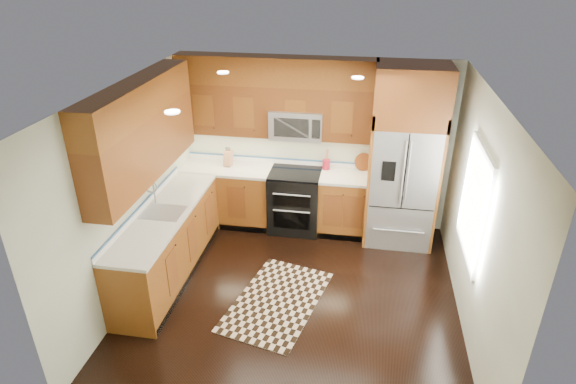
% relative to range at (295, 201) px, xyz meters
% --- Properties ---
extents(ground, '(4.00, 4.00, 0.00)m').
position_rel_range_xyz_m(ground, '(0.25, -1.67, -0.47)').
color(ground, black).
rests_on(ground, ground).
extents(wall_back, '(4.00, 0.02, 2.60)m').
position_rel_range_xyz_m(wall_back, '(0.25, 0.33, 0.83)').
color(wall_back, silver).
rests_on(wall_back, ground).
extents(wall_left, '(0.02, 4.00, 2.60)m').
position_rel_range_xyz_m(wall_left, '(-1.75, -1.67, 0.83)').
color(wall_left, silver).
rests_on(wall_left, ground).
extents(wall_right, '(0.02, 4.00, 2.60)m').
position_rel_range_xyz_m(wall_right, '(2.25, -1.67, 0.83)').
color(wall_right, silver).
rests_on(wall_right, ground).
extents(window, '(0.04, 1.10, 1.30)m').
position_rel_range_xyz_m(window, '(2.23, -1.47, 0.93)').
color(window, white).
rests_on(window, ground).
extents(base_cabinets, '(2.85, 3.00, 0.90)m').
position_rel_range_xyz_m(base_cabinets, '(-0.98, -0.77, -0.02)').
color(base_cabinets, brown).
rests_on(base_cabinets, ground).
extents(countertop, '(2.86, 3.01, 0.04)m').
position_rel_range_xyz_m(countertop, '(-0.84, -0.65, 0.45)').
color(countertop, silver).
rests_on(countertop, base_cabinets).
extents(upper_cabinets, '(2.85, 3.00, 1.15)m').
position_rel_range_xyz_m(upper_cabinets, '(-0.90, -0.58, 1.56)').
color(upper_cabinets, brown).
rests_on(upper_cabinets, ground).
extents(range, '(0.76, 0.67, 0.95)m').
position_rel_range_xyz_m(range, '(0.00, 0.00, 0.00)').
color(range, black).
rests_on(range, ground).
extents(microwave, '(0.76, 0.40, 0.42)m').
position_rel_range_xyz_m(microwave, '(-0.00, 0.13, 1.19)').
color(microwave, '#B2B2B7').
rests_on(microwave, ground).
extents(refrigerator, '(0.98, 0.75, 2.60)m').
position_rel_range_xyz_m(refrigerator, '(1.55, -0.04, 0.83)').
color(refrigerator, '#B2B2B7').
rests_on(refrigerator, ground).
extents(sink_faucet, '(0.54, 0.44, 0.37)m').
position_rel_range_xyz_m(sink_faucet, '(-1.48, -1.44, 0.52)').
color(sink_faucet, '#B2B2B7').
rests_on(sink_faucet, countertop).
extents(rug, '(1.28, 1.75, 0.01)m').
position_rel_range_xyz_m(rug, '(0.06, -1.80, -0.46)').
color(rug, black).
rests_on(rug, ground).
extents(knife_block, '(0.12, 0.16, 0.30)m').
position_rel_range_xyz_m(knife_block, '(-1.05, 0.11, 0.59)').
color(knife_block, '#A87251').
rests_on(knife_block, countertop).
extents(utensil_crock, '(0.13, 0.13, 0.32)m').
position_rel_range_xyz_m(utensil_crock, '(0.44, 0.22, 0.58)').
color(utensil_crock, maroon).
rests_on(utensil_crock, countertop).
extents(cutting_board, '(0.31, 0.31, 0.02)m').
position_rel_range_xyz_m(cutting_board, '(0.99, 0.27, 0.48)').
color(cutting_board, brown).
rests_on(cutting_board, countertop).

